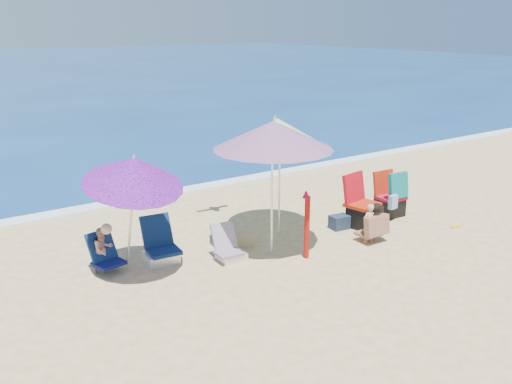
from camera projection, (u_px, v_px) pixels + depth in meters
ground at (302, 261)px, 10.26m from camera, size 120.00×120.00×0.00m
foam at (172, 193)px, 14.26m from camera, size 120.00×0.50×0.04m
umbrella_turquoise at (273, 135)px, 10.11m from camera, size 2.31×2.31×2.49m
umbrella_striped at (278, 132)px, 11.07m from camera, size 2.11×2.11×2.37m
umbrella_blue at (134, 172)px, 9.09m from camera, size 1.83×1.89×2.24m
furled_umbrella at (307, 221)px, 10.20m from camera, size 0.15×0.14×1.29m
chair_navy at (160, 249)px, 10.24m from camera, size 0.66×0.76×0.78m
chair_rainbow at (229, 251)px, 10.28m from camera, size 0.56×0.60×0.64m
camp_chair_left at (363, 211)px, 11.90m from camera, size 0.73×0.75×1.10m
camp_chair_right at (391, 200)px, 12.52m from camera, size 0.68×0.71×1.03m
person_center at (372, 224)px, 11.01m from camera, size 0.54×0.47×0.79m
person_left at (103, 249)px, 9.75m from camera, size 0.57×0.66×0.87m
bag_black_a at (220, 231)px, 11.43m from camera, size 0.37×0.35×0.22m
bag_tan at (244, 240)px, 10.92m from camera, size 0.35×0.30×0.25m
bag_navy_b at (339, 222)px, 11.82m from camera, size 0.41×0.33×0.28m
orange_item at (456, 226)px, 11.93m from camera, size 0.25×0.15×0.03m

